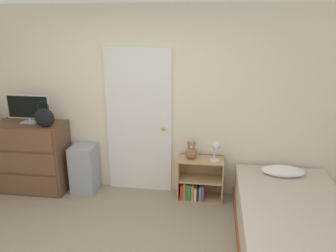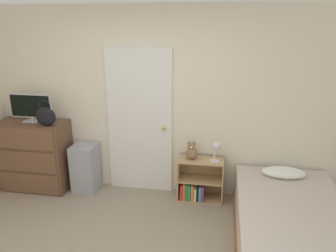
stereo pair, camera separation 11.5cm
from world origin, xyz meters
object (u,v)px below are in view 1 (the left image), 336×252
at_px(dresser, 33,157).
at_px(bed, 292,223).
at_px(teddy_bear, 191,151).
at_px(bookshelf, 197,183).
at_px(tv, 28,108).
at_px(desk_lamp, 216,147).
at_px(handbag, 44,117).
at_px(storage_bin, 85,169).

height_order(dresser, bed, dresser).
bearing_deg(teddy_bear, dresser, -178.03).
relative_size(dresser, bookshelf, 1.65).
bearing_deg(tv, desk_lamp, 0.11).
distance_m(tv, bed, 3.60).
xyz_separation_m(dresser, handbag, (0.32, -0.14, 0.64)).
xyz_separation_m(teddy_bear, bed, (1.17, -0.81, -0.44)).
distance_m(dresser, storage_bin, 0.74).
bearing_deg(teddy_bear, handbag, -173.54).
bearing_deg(teddy_bear, bed, -34.77).
height_order(bookshelf, teddy_bear, teddy_bear).
distance_m(bookshelf, desk_lamp, 0.61).
relative_size(handbag, bed, 0.18).
distance_m(dresser, tv, 0.71).
bearing_deg(tv, bed, -12.65).
bearing_deg(teddy_bear, bookshelf, 1.62).
bearing_deg(handbag, dresser, 156.27).
relative_size(desk_lamp, bed, 0.14).
bearing_deg(dresser, bookshelf, 1.96).
height_order(dresser, desk_lamp, dresser).
distance_m(handbag, teddy_bear, 1.98).
relative_size(bookshelf, teddy_bear, 2.47).
bearing_deg(bookshelf, teddy_bear, -178.38).
relative_size(tv, handbag, 1.71).
height_order(dresser, storage_bin, dresser).
bearing_deg(bed, storage_bin, 163.47).
distance_m(storage_bin, bookshelf, 1.60).
distance_m(handbag, storage_bin, 0.92).
relative_size(bookshelf, desk_lamp, 2.15).
relative_size(storage_bin, bookshelf, 1.12).
bearing_deg(handbag, storage_bin, 26.12).
xyz_separation_m(handbag, storage_bin, (0.40, 0.20, -0.80)).
distance_m(teddy_bear, bed, 1.49).
relative_size(bookshelf, bed, 0.31).
bearing_deg(storage_bin, bed, -16.53).
height_order(tv, storage_bin, tv).
xyz_separation_m(bookshelf, desk_lamp, (0.24, -0.05, 0.56)).
height_order(handbag, desk_lamp, handbag).
height_order(tv, handbag, tv).
bearing_deg(dresser, storage_bin, 4.66).
distance_m(handbag, bookshelf, 2.21).
xyz_separation_m(storage_bin, teddy_bear, (1.51, 0.02, 0.35)).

